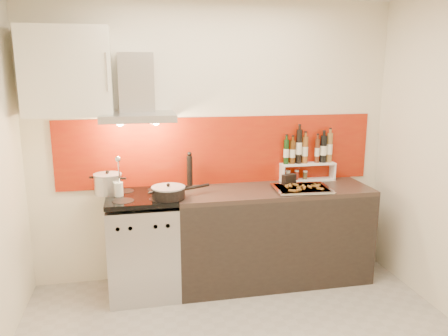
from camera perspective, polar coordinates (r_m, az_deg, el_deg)
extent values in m
cube|color=silver|center=(4.12, -1.26, 3.39)|extent=(3.40, 0.02, 2.60)
cube|color=#991508|center=(4.13, -0.54, 2.29)|extent=(3.00, 0.02, 0.64)
cube|color=#B7B7BA|center=(4.01, -10.45, -10.21)|extent=(0.60, 0.60, 0.84)
cube|color=black|center=(3.78, -10.29, -13.15)|extent=(0.50, 0.02, 0.40)
cube|color=#B7B7BA|center=(3.63, -10.54, -7.60)|extent=(0.56, 0.02, 0.12)
cube|color=#FF190C|center=(3.63, -10.54, -7.63)|extent=(0.10, 0.01, 0.04)
cube|color=black|center=(3.85, -10.73, -3.75)|extent=(0.60, 0.60, 0.04)
cube|color=black|center=(4.19, 6.38, -8.90)|extent=(1.80, 0.60, 0.86)
cube|color=#2F211C|center=(4.04, 6.54, -2.96)|extent=(1.80, 0.60, 0.04)
cube|color=#B7B7BA|center=(3.77, -11.18, 6.58)|extent=(0.62, 0.50, 0.06)
cube|color=#B7B7BA|center=(3.90, -11.38, 10.90)|extent=(0.30, 0.18, 0.50)
sphere|color=#FFD18C|center=(3.77, -13.44, 5.87)|extent=(0.07, 0.07, 0.07)
sphere|color=#FFD18C|center=(3.78, -8.87, 6.07)|extent=(0.07, 0.07, 0.07)
cube|color=#EDE7CE|center=(3.86, -19.80, 11.73)|extent=(0.70, 0.35, 0.72)
cylinder|color=#B7B7BA|center=(3.93, -14.91, -2.08)|extent=(0.24, 0.24, 0.17)
cylinder|color=#99999E|center=(3.91, -14.98, -0.82)|extent=(0.24, 0.24, 0.01)
sphere|color=black|center=(3.90, -15.00, -0.51)|extent=(0.03, 0.03, 0.03)
cylinder|color=black|center=(3.70, -7.27, -3.26)|extent=(0.28, 0.28, 0.09)
cylinder|color=#99999E|center=(3.69, -7.29, -2.52)|extent=(0.29, 0.29, 0.01)
sphere|color=black|center=(3.68, -7.30, -2.19)|extent=(0.03, 0.03, 0.03)
cylinder|color=black|center=(3.84, -3.69, -2.49)|extent=(0.26, 0.14, 0.03)
cylinder|color=silver|center=(3.84, -13.59, -2.79)|extent=(0.08, 0.08, 0.13)
cylinder|color=silver|center=(3.80, -13.57, -0.34)|extent=(0.01, 0.06, 0.24)
sphere|color=silver|center=(3.72, -13.68, 1.17)|extent=(0.05, 0.05, 0.05)
cylinder|color=black|center=(4.02, -4.51, -0.51)|extent=(0.05, 0.05, 0.30)
sphere|color=black|center=(3.99, -4.55, 1.84)|extent=(0.04, 0.04, 0.04)
cube|color=white|center=(4.38, 10.76, -1.50)|extent=(0.55, 0.15, 0.01)
cube|color=white|center=(4.27, 7.54, -0.69)|extent=(0.01, 0.15, 0.15)
cube|color=white|center=(4.47, 13.92, -0.36)|extent=(0.02, 0.15, 0.15)
cube|color=white|center=(4.35, 10.85, 0.56)|extent=(0.55, 0.15, 0.02)
cylinder|color=black|center=(4.24, 8.13, 2.11)|extent=(0.05, 0.05, 0.24)
cylinder|color=#4E2B0D|center=(4.27, 8.93, 2.06)|extent=(0.06, 0.06, 0.23)
cylinder|color=black|center=(4.28, 9.77, 2.78)|extent=(0.06, 0.06, 0.33)
cylinder|color=brown|center=(4.31, 10.54, 2.34)|extent=(0.06, 0.06, 0.26)
cylinder|color=#522715|center=(4.36, 12.08, 2.22)|extent=(0.05, 0.05, 0.24)
cylinder|color=black|center=(4.38, 12.86, 2.44)|extent=(0.06, 0.06, 0.27)
cylinder|color=brown|center=(4.41, 13.62, 2.60)|extent=(0.05, 0.05, 0.29)
cylinder|color=beige|center=(4.30, 8.34, -1.03)|extent=(0.04, 0.04, 0.08)
cylinder|color=maroon|center=(4.33, 9.45, -0.97)|extent=(0.04, 0.04, 0.08)
cylinder|color=#493F24|center=(4.37, 10.54, -0.97)|extent=(0.04, 0.04, 0.07)
cube|color=black|center=(4.11, 8.48, -1.60)|extent=(0.14, 0.10, 0.11)
cube|color=silver|center=(4.03, 10.11, -2.71)|extent=(0.51, 0.40, 0.01)
cube|color=silver|center=(4.02, 10.12, -2.57)|extent=(0.53, 0.42, 0.01)
cube|color=red|center=(4.02, 10.12, -2.57)|extent=(0.46, 0.36, 0.01)
cube|color=brown|center=(4.04, 8.58, -2.32)|extent=(0.03, 0.07, 0.02)
cube|color=brown|center=(4.10, 12.12, -2.23)|extent=(0.07, 0.05, 0.02)
cube|color=brown|center=(4.08, 9.32, -2.17)|extent=(0.05, 0.06, 0.02)
cube|color=brown|center=(3.99, 12.46, -2.65)|extent=(0.06, 0.06, 0.02)
cube|color=brown|center=(4.05, 10.32, -2.34)|extent=(0.04, 0.07, 0.02)
cube|color=brown|center=(4.11, 11.70, -2.16)|extent=(0.06, 0.06, 0.02)
cube|color=brown|center=(3.99, 10.47, -2.56)|extent=(0.05, 0.06, 0.02)
cube|color=brown|center=(4.07, 11.88, -2.33)|extent=(0.06, 0.06, 0.02)
cube|color=brown|center=(3.88, 8.90, -2.94)|extent=(0.06, 0.05, 0.02)
cube|color=brown|center=(4.00, 9.80, -2.48)|extent=(0.06, 0.05, 0.02)
cube|color=brown|center=(4.00, 9.87, -2.51)|extent=(0.05, 0.06, 0.02)
cube|color=brown|center=(4.03, 11.12, -2.42)|extent=(0.02, 0.07, 0.02)
cube|color=brown|center=(3.90, 9.74, -2.88)|extent=(0.07, 0.05, 0.02)
cube|color=brown|center=(4.07, 8.63, -2.19)|extent=(0.03, 0.07, 0.02)
cube|color=brown|center=(4.01, 8.17, -2.41)|extent=(0.02, 0.07, 0.02)
cube|color=brown|center=(4.10, 11.59, -2.20)|extent=(0.06, 0.05, 0.02)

